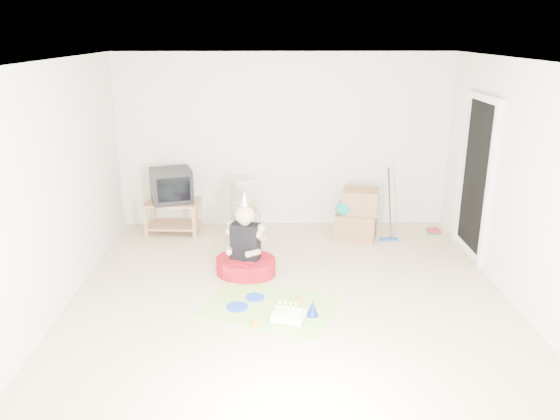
{
  "coord_description": "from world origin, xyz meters",
  "views": [
    {
      "loc": [
        -0.21,
        -5.61,
        2.89
      ],
      "look_at": [
        -0.1,
        0.4,
        0.9
      ],
      "focal_mm": 35.0,
      "sensor_mm": 36.0,
      "label": 1
    }
  ],
  "objects_px": {
    "tv_stand": "(173,214)",
    "birthday_cake": "(289,317)",
    "folding_chair": "(246,212)",
    "crt_tv": "(171,186)",
    "cardboard_boxes": "(357,215)",
    "seated_woman": "(246,256)"
  },
  "relations": [
    {
      "from": "tv_stand",
      "to": "seated_woman",
      "type": "height_order",
      "value": "seated_woman"
    },
    {
      "from": "crt_tv",
      "to": "birthday_cake",
      "type": "relative_size",
      "value": 1.44
    },
    {
      "from": "tv_stand",
      "to": "cardboard_boxes",
      "type": "distance_m",
      "value": 2.71
    },
    {
      "from": "tv_stand",
      "to": "seated_woman",
      "type": "bearing_deg",
      "value": -52.49
    },
    {
      "from": "cardboard_boxes",
      "to": "seated_woman",
      "type": "distance_m",
      "value": 1.98
    },
    {
      "from": "tv_stand",
      "to": "cardboard_boxes",
      "type": "relative_size",
      "value": 1.12
    },
    {
      "from": "crt_tv",
      "to": "cardboard_boxes",
      "type": "height_order",
      "value": "crt_tv"
    },
    {
      "from": "folding_chair",
      "to": "birthday_cake",
      "type": "distance_m",
      "value": 2.39
    },
    {
      "from": "tv_stand",
      "to": "birthday_cake",
      "type": "distance_m",
      "value": 3.11
    },
    {
      "from": "folding_chair",
      "to": "seated_woman",
      "type": "distance_m",
      "value": 1.14
    },
    {
      "from": "tv_stand",
      "to": "cardboard_boxes",
      "type": "height_order",
      "value": "cardboard_boxes"
    },
    {
      "from": "cardboard_boxes",
      "to": "folding_chair",
      "type": "bearing_deg",
      "value": -176.62
    },
    {
      "from": "crt_tv",
      "to": "folding_chair",
      "type": "height_order",
      "value": "crt_tv"
    },
    {
      "from": "folding_chair",
      "to": "crt_tv",
      "type": "bearing_deg",
      "value": 162.2
    },
    {
      "from": "seated_woman",
      "to": "birthday_cake",
      "type": "relative_size",
      "value": 2.72
    },
    {
      "from": "tv_stand",
      "to": "folding_chair",
      "type": "bearing_deg",
      "value": -17.8
    },
    {
      "from": "folding_chair",
      "to": "birthday_cake",
      "type": "relative_size",
      "value": 2.22
    },
    {
      "from": "folding_chair",
      "to": "tv_stand",
      "type": "bearing_deg",
      "value": 162.2
    },
    {
      "from": "seated_woman",
      "to": "birthday_cake",
      "type": "bearing_deg",
      "value": -67.0
    },
    {
      "from": "birthday_cake",
      "to": "folding_chair",
      "type": "bearing_deg",
      "value": 103.22
    },
    {
      "from": "crt_tv",
      "to": "folding_chair",
      "type": "distance_m",
      "value": 1.18
    },
    {
      "from": "birthday_cake",
      "to": "cardboard_boxes",
      "type": "bearing_deg",
      "value": 65.96
    }
  ]
}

